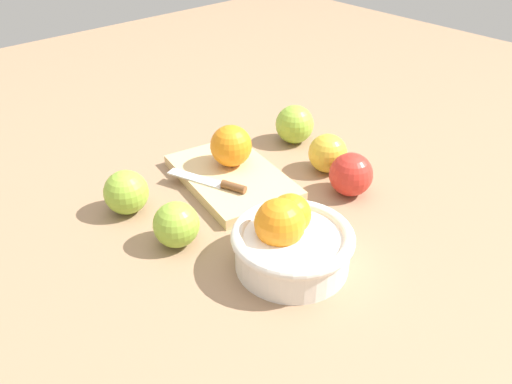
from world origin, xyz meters
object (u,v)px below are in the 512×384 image
(knife, at_px, (217,183))
(apple_front_right_2, at_px, (295,124))
(apple_front_right, at_px, (328,153))
(apple_back_right_2, at_px, (176,225))
(orange_on_board, at_px, (231,146))
(bowl, at_px, (290,240))
(apple_back_right, at_px, (126,192))
(cutting_board, at_px, (232,178))
(apple_front_left, at_px, (351,174))

(knife, relative_size, apple_front_right_2, 1.93)
(apple_front_right, xyz_separation_m, apple_front_right_2, (0.12, -0.04, 0.00))
(apple_back_right_2, bearing_deg, apple_front_right, -90.77)
(orange_on_board, height_order, apple_back_right_2, orange_on_board)
(apple_front_right_2, height_order, apple_back_right_2, apple_front_right_2)
(bowl, distance_m, apple_front_right_2, 0.39)
(bowl, relative_size, apple_front_right_2, 2.25)
(apple_front_right, relative_size, apple_back_right_2, 1.02)
(orange_on_board, xyz_separation_m, knife, (-0.04, 0.07, -0.03))
(orange_on_board, xyz_separation_m, apple_back_right_2, (-0.11, 0.20, -0.02))
(knife, relative_size, apple_back_right, 2.05)
(cutting_board, height_order, apple_front_right_2, apple_front_right_2)
(bowl, relative_size, apple_front_right, 2.44)
(cutting_board, xyz_separation_m, orange_on_board, (0.03, -0.02, 0.05))
(bowl, height_order, orange_on_board, bowl)
(bowl, xyz_separation_m, apple_front_right_2, (0.27, -0.28, -0.00))
(orange_on_board, bearing_deg, bowl, 158.31)
(knife, xyz_separation_m, apple_front_right, (-0.07, -0.21, 0.01))
(orange_on_board, xyz_separation_m, apple_front_right_2, (0.01, -0.18, -0.02))
(bowl, distance_m, apple_back_right, 0.29)
(bowl, distance_m, orange_on_board, 0.27)
(apple_back_right, distance_m, apple_front_left, 0.38)
(cutting_board, bearing_deg, knife, 108.18)
(apple_back_right, bearing_deg, knife, -113.40)
(apple_front_right, bearing_deg, cutting_board, 62.09)
(cutting_board, relative_size, apple_back_right, 3.35)
(knife, relative_size, apple_front_right, 2.09)
(bowl, relative_size, apple_front_left, 2.32)
(apple_front_left, bearing_deg, apple_front_right_2, -18.36)
(apple_back_right, bearing_deg, apple_front_left, -123.64)
(bowl, relative_size, knife, 1.16)
(apple_back_right_2, bearing_deg, orange_on_board, -61.53)
(cutting_board, distance_m, apple_front_right, 0.18)
(orange_on_board, distance_m, apple_back_right, 0.21)
(apple_front_right_2, bearing_deg, bowl, 133.66)
(bowl, bearing_deg, apple_front_left, -73.37)
(apple_back_right, bearing_deg, cutting_board, -103.89)
(cutting_board, relative_size, apple_front_left, 3.24)
(cutting_board, xyz_separation_m, knife, (-0.01, 0.05, 0.01))
(apple_front_right, bearing_deg, apple_front_left, 159.29)
(knife, bearing_deg, apple_back_right, 66.60)
(orange_on_board, xyz_separation_m, apple_front_left, (-0.19, -0.11, -0.02))
(orange_on_board, distance_m, apple_front_left, 0.22)
(apple_back_right, relative_size, apple_front_right, 1.02)
(orange_on_board, relative_size, apple_front_left, 1.00)
(orange_on_board, bearing_deg, cutting_board, 141.20)
(bowl, distance_m, apple_front_left, 0.22)
(knife, height_order, apple_front_right_2, apple_front_right_2)
(cutting_board, bearing_deg, orange_on_board, -38.80)
(orange_on_board, distance_m, apple_back_right_2, 0.22)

